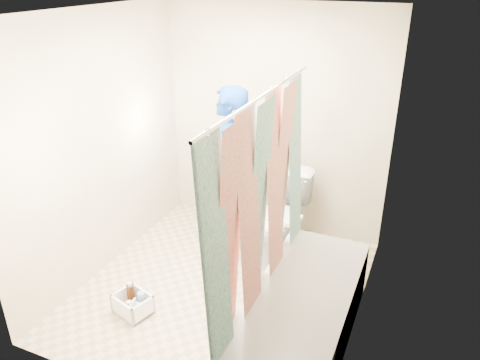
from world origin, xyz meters
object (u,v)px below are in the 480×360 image
at_px(cleaning_caddy, 134,305).
at_px(bathtub, 300,319).
at_px(toilet, 279,217).
at_px(plumber, 228,171).

bearing_deg(cleaning_caddy, bathtub, 24.80).
relative_size(toilet, cleaning_caddy, 2.37).
distance_m(toilet, cleaning_caddy, 1.62).
xyz_separation_m(toilet, plumber, (-0.52, -0.07, 0.43)).
distance_m(toilet, plumber, 0.68).
bearing_deg(bathtub, toilet, 116.28).
distance_m(bathtub, plumber, 1.66).
height_order(bathtub, toilet, toilet).
distance_m(plumber, cleaning_caddy, 1.53).
relative_size(plumber, cleaning_caddy, 4.82).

